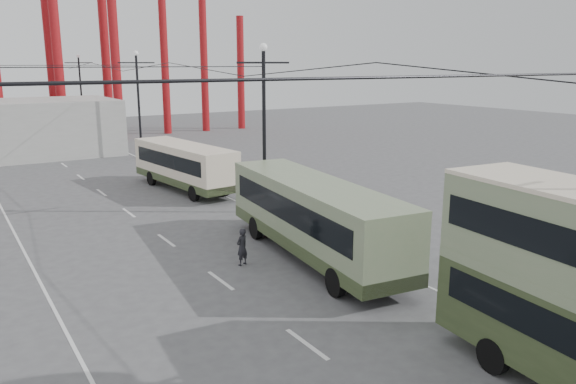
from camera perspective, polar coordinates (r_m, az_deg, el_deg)
road_markings at (r=30.96m, az=-14.39°, el=-2.95°), size 12.52×120.00×0.01m
lamp_post_mid at (r=31.07m, az=-2.44°, el=6.30°), size 3.20×0.44×9.32m
lamp_post_far at (r=51.26m, az=-14.91°, el=8.52°), size 3.20×0.44×9.32m
lamp_post_distant at (r=72.51m, az=-20.26°, el=9.35°), size 3.20×0.44×9.32m
single_decker_green at (r=24.08m, az=2.64°, el=-2.40°), size 4.12×12.18×3.38m
single_decker_cream at (r=37.81m, az=-10.49°, el=2.76°), size 3.59×10.03×3.05m
pedestrian at (r=23.59m, az=-4.70°, el=-5.59°), size 0.67×0.56×1.58m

